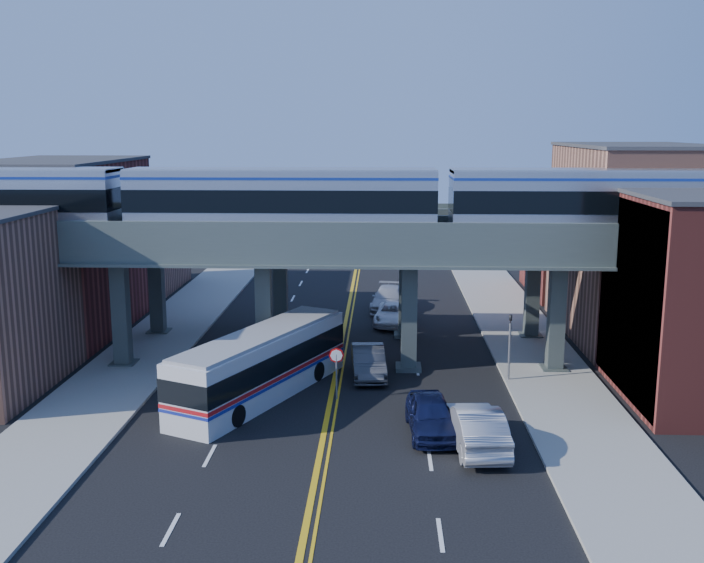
{
  "coord_description": "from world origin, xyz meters",
  "views": [
    {
      "loc": [
        2.52,
        -33.83,
        13.23
      ],
      "look_at": [
        0.92,
        6.61,
        5.23
      ],
      "focal_mm": 40.0,
      "sensor_mm": 36.0,
      "label": 1
    }
  ],
  "objects_px": {
    "transit_bus": "(262,365)",
    "car_lane_b": "(368,362)",
    "stop_sign": "(336,365)",
    "traffic_signal": "(510,340)",
    "car_lane_c": "(393,314)",
    "car_lane_a": "(431,415)",
    "car_parked_curb": "(476,427)",
    "car_lane_d": "(389,299)",
    "transit_train": "(282,199)"
  },
  "relations": [
    {
      "from": "transit_train",
      "to": "traffic_signal",
      "type": "xyz_separation_m",
      "value": [
        12.08,
        -2.0,
        -7.11
      ]
    },
    {
      "from": "transit_train",
      "to": "car_lane_c",
      "type": "distance_m",
      "value": 14.79
    },
    {
      "from": "transit_train",
      "to": "car_lane_c",
      "type": "xyz_separation_m",
      "value": [
        6.14,
        10.25,
        -8.71
      ]
    },
    {
      "from": "traffic_signal",
      "to": "car_lane_a",
      "type": "height_order",
      "value": "traffic_signal"
    },
    {
      "from": "car_lane_b",
      "to": "car_parked_curb",
      "type": "relative_size",
      "value": 0.89
    },
    {
      "from": "car_lane_b",
      "to": "car_parked_curb",
      "type": "height_order",
      "value": "car_parked_curb"
    },
    {
      "from": "stop_sign",
      "to": "traffic_signal",
      "type": "relative_size",
      "value": 0.64
    },
    {
      "from": "transit_train",
      "to": "car_lane_a",
      "type": "xyz_separation_m",
      "value": [
        7.56,
        -9.24,
        -8.57
      ]
    },
    {
      "from": "traffic_signal",
      "to": "stop_sign",
      "type": "bearing_deg",
      "value": -161.37
    },
    {
      "from": "transit_bus",
      "to": "transit_train",
      "type": "bearing_deg",
      "value": 18.04
    },
    {
      "from": "stop_sign",
      "to": "car_lane_b",
      "type": "relative_size",
      "value": 0.53
    },
    {
      "from": "car_parked_curb",
      "to": "car_lane_a",
      "type": "bearing_deg",
      "value": -43.52
    },
    {
      "from": "car_lane_b",
      "to": "transit_bus",
      "type": "bearing_deg",
      "value": -151.22
    },
    {
      "from": "car_lane_a",
      "to": "car_lane_c",
      "type": "relative_size",
      "value": 0.98
    },
    {
      "from": "car_parked_curb",
      "to": "transit_train",
      "type": "bearing_deg",
      "value": -53.23
    },
    {
      "from": "transit_train",
      "to": "car_lane_d",
      "type": "height_order",
      "value": "transit_train"
    },
    {
      "from": "car_parked_curb",
      "to": "car_lane_b",
      "type": "bearing_deg",
      "value": -67.98
    },
    {
      "from": "car_lane_c",
      "to": "car_lane_b",
      "type": "bearing_deg",
      "value": -91.34
    },
    {
      "from": "car_lane_a",
      "to": "car_lane_d",
      "type": "xyz_separation_m",
      "value": [
        -1.69,
        23.62,
        -0.0
      ]
    },
    {
      "from": "car_lane_b",
      "to": "car_lane_c",
      "type": "bearing_deg",
      "value": 78.21
    },
    {
      "from": "transit_train",
      "to": "car_lane_d",
      "type": "xyz_separation_m",
      "value": [
        5.87,
        14.38,
        -8.58
      ]
    },
    {
      "from": "transit_bus",
      "to": "car_lane_c",
      "type": "relative_size",
      "value": 2.43
    },
    {
      "from": "transit_bus",
      "to": "car_lane_b",
      "type": "distance_m",
      "value": 6.33
    },
    {
      "from": "stop_sign",
      "to": "transit_bus",
      "type": "xyz_separation_m",
      "value": [
        -3.74,
        0.28,
        -0.14
      ]
    },
    {
      "from": "car_lane_b",
      "to": "car_lane_d",
      "type": "xyz_separation_m",
      "value": [
        1.19,
        15.65,
        0.02
      ]
    },
    {
      "from": "transit_bus",
      "to": "car_lane_a",
      "type": "bearing_deg",
      "value": -94.21
    },
    {
      "from": "traffic_signal",
      "to": "car_lane_a",
      "type": "xyz_separation_m",
      "value": [
        -4.52,
        -7.24,
        -1.46
      ]
    },
    {
      "from": "stop_sign",
      "to": "car_lane_d",
      "type": "bearing_deg",
      "value": 82.1
    },
    {
      "from": "car_lane_a",
      "to": "car_parked_curb",
      "type": "distance_m",
      "value": 2.34
    },
    {
      "from": "transit_train",
      "to": "car_lane_b",
      "type": "relative_size",
      "value": 10.33
    },
    {
      "from": "transit_train",
      "to": "traffic_signal",
      "type": "relative_size",
      "value": 12.41
    },
    {
      "from": "car_lane_a",
      "to": "car_parked_curb",
      "type": "relative_size",
      "value": 0.89
    },
    {
      "from": "traffic_signal",
      "to": "car_lane_c",
      "type": "bearing_deg",
      "value": 115.87
    },
    {
      "from": "stop_sign",
      "to": "car_lane_d",
      "type": "xyz_separation_m",
      "value": [
        2.69,
        19.38,
        -0.92
      ]
    },
    {
      "from": "traffic_signal",
      "to": "car_lane_b",
      "type": "height_order",
      "value": "traffic_signal"
    },
    {
      "from": "car_lane_a",
      "to": "car_lane_d",
      "type": "bearing_deg",
      "value": 90.29
    },
    {
      "from": "car_lane_b",
      "to": "car_lane_c",
      "type": "distance_m",
      "value": 11.62
    },
    {
      "from": "stop_sign",
      "to": "car_lane_b",
      "type": "distance_m",
      "value": 4.13
    },
    {
      "from": "car_lane_d",
      "to": "car_parked_curb",
      "type": "relative_size",
      "value": 1.04
    },
    {
      "from": "transit_train",
      "to": "car_lane_a",
      "type": "height_order",
      "value": "transit_train"
    },
    {
      "from": "transit_train",
      "to": "stop_sign",
      "type": "distance_m",
      "value": 9.68
    },
    {
      "from": "stop_sign",
      "to": "transit_bus",
      "type": "height_order",
      "value": "transit_bus"
    },
    {
      "from": "traffic_signal",
      "to": "car_lane_a",
      "type": "relative_size",
      "value": 0.83
    },
    {
      "from": "car_lane_b",
      "to": "car_lane_d",
      "type": "bearing_deg",
      "value": 81.07
    },
    {
      "from": "stop_sign",
      "to": "car_parked_curb",
      "type": "bearing_deg",
      "value": -42.68
    },
    {
      "from": "transit_train",
      "to": "car_lane_b",
      "type": "distance_m",
      "value": 9.87
    },
    {
      "from": "traffic_signal",
      "to": "transit_bus",
      "type": "relative_size",
      "value": 0.33
    },
    {
      "from": "transit_train",
      "to": "car_lane_b",
      "type": "bearing_deg",
      "value": -15.17
    },
    {
      "from": "transit_bus",
      "to": "car_lane_c",
      "type": "distance_m",
      "value": 16.43
    },
    {
      "from": "stop_sign",
      "to": "car_parked_curb",
      "type": "xyz_separation_m",
      "value": [
        6.2,
        -5.72,
        -0.85
      ]
    }
  ]
}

